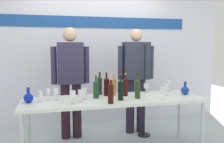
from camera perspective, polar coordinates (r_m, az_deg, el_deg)
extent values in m
cube|color=silver|center=(4.42, -3.80, 6.92)|extent=(4.93, 0.10, 3.00)
cube|color=#1F4E9A|center=(4.39, -3.71, 11.83)|extent=(3.45, 0.01, 0.20)
cube|color=silver|center=(3.14, 0.65, -6.84)|extent=(2.39, 0.70, 0.04)
cylinder|color=silver|center=(3.44, 21.07, -12.63)|extent=(0.05, 0.05, 0.71)
cylinder|color=silver|center=(3.46, -19.64, -12.45)|extent=(0.05, 0.05, 0.71)
cylinder|color=silver|center=(3.92, 16.03, -10.12)|extent=(0.05, 0.05, 0.71)
sphere|color=#0B24B1|center=(3.05, -19.62, -6.10)|extent=(0.12, 0.12, 0.12)
cylinder|color=#0B24B1|center=(3.03, -19.69, -4.43)|extent=(0.04, 0.04, 0.09)
sphere|color=#163498|center=(3.52, 17.29, -4.41)|extent=(0.12, 0.12, 0.12)
cylinder|color=#163498|center=(3.50, 17.33, -3.00)|extent=(0.04, 0.04, 0.08)
cylinder|color=black|center=(3.78, -11.22, -9.43)|extent=(0.14, 0.14, 0.87)
cylinder|color=black|center=(3.79, -8.51, -9.33)|extent=(0.14, 0.14, 0.87)
cube|color=#322D4B|center=(3.66, -10.08, 2.02)|extent=(0.39, 0.22, 0.63)
cylinder|color=#322D4B|center=(3.65, -13.94, 1.43)|extent=(0.09, 0.09, 0.57)
cylinder|color=#322D4B|center=(3.68, -6.24, 1.61)|extent=(0.09, 0.09, 0.57)
sphere|color=beige|center=(3.65, -10.21, 8.84)|extent=(0.21, 0.21, 0.21)
cylinder|color=#241A2C|center=(3.95, 4.43, -8.35)|extent=(0.14, 0.14, 0.90)
cylinder|color=#241A2C|center=(4.02, 7.03, -8.15)|extent=(0.14, 0.14, 0.90)
cube|color=#2F3446|center=(3.87, 5.86, 2.64)|extent=(0.42, 0.22, 0.61)
cylinder|color=#2F3446|center=(3.79, 2.12, 2.14)|extent=(0.09, 0.09, 0.55)
cylinder|color=#2F3446|center=(3.96, 9.43, 2.23)|extent=(0.09, 0.09, 0.55)
sphere|color=beige|center=(3.86, 5.93, 8.75)|extent=(0.20, 0.20, 0.20)
cylinder|color=orange|center=(3.30, 0.41, -3.88)|extent=(0.06, 0.06, 0.22)
cone|color=orange|center=(3.28, 0.41, -1.79)|extent=(0.06, 0.06, 0.03)
cylinder|color=orange|center=(3.28, 0.41, -1.42)|extent=(0.02, 0.02, 0.07)
cylinder|color=gold|center=(3.28, 0.41, -0.70)|extent=(0.03, 0.03, 0.02)
cylinder|color=black|center=(3.26, 3.26, -3.88)|extent=(0.07, 0.07, 0.24)
cone|color=black|center=(3.24, 3.27, -1.61)|extent=(0.07, 0.07, 0.03)
cylinder|color=black|center=(3.24, 3.27, -1.27)|extent=(0.02, 0.02, 0.06)
cylinder|color=gold|center=(3.23, 3.28, -0.57)|extent=(0.03, 0.03, 0.02)
cylinder|color=black|center=(3.28, -1.33, -3.88)|extent=(0.08, 0.08, 0.23)
cone|color=black|center=(3.26, -1.34, -1.66)|extent=(0.08, 0.08, 0.03)
cylinder|color=black|center=(3.25, -1.34, -1.20)|extent=(0.02, 0.02, 0.08)
cylinder|color=black|center=(3.25, -1.34, -0.37)|extent=(0.03, 0.03, 0.02)
cylinder|color=black|center=(2.83, -0.32, -5.55)|extent=(0.07, 0.07, 0.22)
cone|color=black|center=(2.81, -0.32, -3.07)|extent=(0.07, 0.07, 0.03)
cylinder|color=black|center=(2.81, -0.32, -2.70)|extent=(0.03, 0.03, 0.06)
cylinder|color=gold|center=(2.80, -0.32, -1.93)|extent=(0.03, 0.03, 0.02)
cylinder|color=#193E1F|center=(3.12, -3.90, -4.55)|extent=(0.07, 0.07, 0.21)
cone|color=#193E1F|center=(3.10, -3.92, -2.37)|extent=(0.07, 0.07, 0.03)
cylinder|color=#193E1F|center=(3.10, -3.92, -1.79)|extent=(0.03, 0.03, 0.09)
cylinder|color=gold|center=(3.09, -3.93, -0.82)|extent=(0.03, 0.03, 0.02)
cylinder|color=#203616|center=(3.12, 6.24, -4.35)|extent=(0.07, 0.07, 0.24)
cone|color=#203616|center=(3.10, 6.26, -1.95)|extent=(0.07, 0.07, 0.03)
cylinder|color=#203616|center=(3.09, 6.27, -1.44)|extent=(0.03, 0.03, 0.08)
cylinder|color=black|center=(3.09, 6.28, -0.56)|extent=(0.03, 0.03, 0.02)
cylinder|color=black|center=(3.01, 2.11, -4.72)|extent=(0.07, 0.07, 0.24)
cone|color=black|center=(2.99, 2.12, -2.24)|extent=(0.07, 0.07, 0.03)
cylinder|color=black|center=(2.98, 2.12, -1.64)|extent=(0.03, 0.03, 0.09)
cylinder|color=#B22120|center=(2.97, 2.12, -0.65)|extent=(0.03, 0.03, 0.02)
cylinder|color=#1B2E1E|center=(3.35, -3.01, -3.58)|extent=(0.07, 0.07, 0.24)
cone|color=#1B2E1E|center=(3.33, -3.02, -1.37)|extent=(0.07, 0.07, 0.03)
cylinder|color=#1B2E1E|center=(3.33, -3.03, -0.89)|extent=(0.03, 0.03, 0.08)
cylinder|color=gold|center=(3.33, -3.03, -0.07)|extent=(0.03, 0.03, 0.02)
cylinder|color=white|center=(3.07, -16.95, -7.03)|extent=(0.06, 0.06, 0.00)
cylinder|color=white|center=(3.06, -16.97, -6.41)|extent=(0.01, 0.01, 0.06)
cylinder|color=white|center=(3.05, -17.01, -5.21)|extent=(0.06, 0.06, 0.07)
cylinder|color=white|center=(2.95, -7.60, -7.32)|extent=(0.06, 0.06, 0.00)
cylinder|color=white|center=(2.94, -7.61, -6.72)|extent=(0.01, 0.01, 0.06)
cylinder|color=white|center=(2.93, -7.63, -5.28)|extent=(0.07, 0.07, 0.09)
cylinder|color=white|center=(2.88, -9.50, -7.71)|extent=(0.05, 0.05, 0.00)
cylinder|color=white|center=(2.87, -9.52, -6.99)|extent=(0.01, 0.01, 0.07)
cylinder|color=white|center=(2.85, -9.55, -5.43)|extent=(0.07, 0.07, 0.09)
cylinder|color=white|center=(3.13, -15.19, -6.72)|extent=(0.06, 0.06, 0.00)
cylinder|color=white|center=(3.12, -15.21, -6.08)|extent=(0.01, 0.01, 0.07)
cylinder|color=white|center=(3.10, -15.24, -4.74)|extent=(0.06, 0.06, 0.08)
cylinder|color=white|center=(3.11, -13.38, -6.75)|extent=(0.06, 0.06, 0.00)
cylinder|color=white|center=(3.10, -13.40, -6.06)|extent=(0.01, 0.01, 0.07)
cylinder|color=white|center=(3.08, -13.44, -4.62)|extent=(0.07, 0.07, 0.09)
cylinder|color=white|center=(3.09, -6.76, -6.68)|extent=(0.06, 0.06, 0.00)
cylinder|color=white|center=(3.08, -6.77, -6.05)|extent=(0.01, 0.01, 0.07)
cylinder|color=white|center=(3.07, -6.78, -4.71)|extent=(0.07, 0.07, 0.08)
cylinder|color=white|center=(3.13, 12.10, -6.63)|extent=(0.06, 0.06, 0.00)
cylinder|color=white|center=(3.12, 12.12, -5.94)|extent=(0.01, 0.01, 0.07)
cylinder|color=white|center=(3.10, 12.15, -4.51)|extent=(0.06, 0.06, 0.08)
cylinder|color=white|center=(3.55, 8.25, -5.03)|extent=(0.05, 0.05, 0.00)
cylinder|color=white|center=(3.54, 8.26, -4.52)|extent=(0.01, 0.01, 0.06)
cylinder|color=white|center=(3.53, 8.28, -3.43)|extent=(0.07, 0.07, 0.07)
cylinder|color=white|center=(3.40, 13.11, -5.61)|extent=(0.06, 0.06, 0.00)
cylinder|color=white|center=(3.40, 13.12, -5.05)|extent=(0.01, 0.01, 0.07)
cylinder|color=white|center=(3.38, 13.16, -3.76)|extent=(0.07, 0.07, 0.09)
cylinder|color=white|center=(3.66, 13.56, -4.80)|extent=(0.06, 0.06, 0.00)
cylinder|color=white|center=(3.65, 13.57, -4.17)|extent=(0.01, 0.01, 0.08)
cylinder|color=white|center=(3.64, 13.61, -2.90)|extent=(0.07, 0.07, 0.09)
cylinder|color=black|center=(3.97, 7.75, -15.01)|extent=(0.20, 0.20, 0.02)
cylinder|color=black|center=(3.78, 7.91, -4.95)|extent=(0.02, 0.02, 1.43)
sphere|color=#232328|center=(3.70, 8.08, 6.46)|extent=(0.06, 0.06, 0.06)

